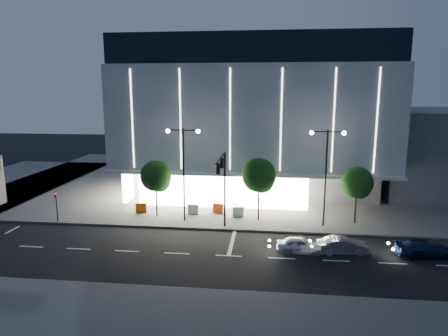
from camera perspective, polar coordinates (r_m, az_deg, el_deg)
ground at (r=32.68m, az=-2.63°, el=-11.23°), size 160.00×160.00×0.00m
sidewalk_museum at (r=55.24m, az=6.47°, el=-1.93°), size 70.00×40.00×0.15m
museum at (r=52.30m, az=4.44°, el=7.57°), size 30.00×25.80×18.00m
annex_building at (r=58.32m, az=27.70°, el=2.48°), size 16.00×20.00×10.00m
traffic_mast at (r=34.22m, az=-0.16°, el=-1.37°), size 0.33×5.89×7.07m
street_lamp_west at (r=37.27m, az=-5.81°, el=1.05°), size 3.16×0.36×9.00m
street_lamp_east at (r=36.79m, az=14.40°, el=0.63°), size 3.16×0.36×9.00m
ped_signal_far at (r=41.05m, az=-22.81°, el=-4.66°), size 0.22×0.24×3.00m
tree_left at (r=39.34m, az=-9.67°, el=-1.38°), size 3.02×3.02×5.72m
tree_mid at (r=37.75m, az=5.06°, el=-1.32°), size 3.25×3.25×6.15m
tree_right at (r=38.71m, az=18.49°, el=-2.23°), size 2.91×2.91×5.51m
car_lead at (r=31.92m, az=10.86°, el=-10.78°), size 3.68×1.55×1.24m
car_second at (r=32.54m, az=16.64°, el=-10.59°), size 4.00×1.79×1.28m
car_third at (r=34.30m, az=26.59°, el=-10.22°), size 4.47×2.29×1.24m
barrier_a at (r=41.52m, az=-11.75°, el=-5.62°), size 1.13×0.46×1.00m
barrier_b at (r=40.36m, az=-4.42°, el=-5.90°), size 1.11×0.29×1.00m
barrier_c at (r=40.52m, az=-0.84°, el=-5.80°), size 1.13×0.52×1.00m
barrier_d at (r=39.46m, az=2.03°, el=-6.27°), size 1.12×0.35×1.00m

